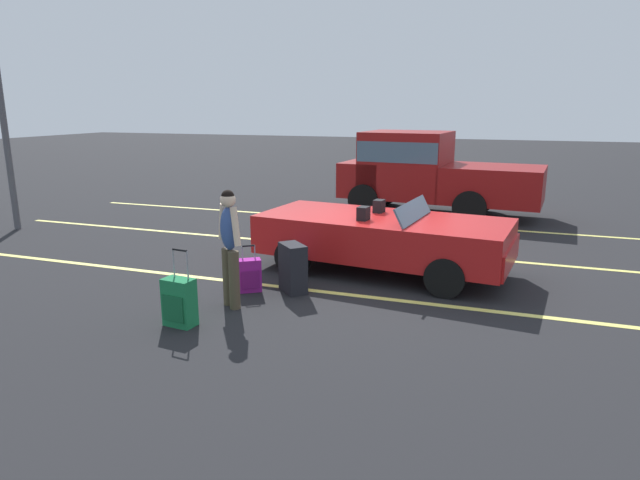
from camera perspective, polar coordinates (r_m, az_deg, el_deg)
The scene contains 10 objects.
ground_plane at distance 9.39m, azimuth 6.42°, elevation -3.25°, with size 80.00×80.00×0.00m, color black.
lot_line_near at distance 8.15m, azimuth 4.28°, elevation -5.87°, with size 18.00×0.12×0.01m, color #EAE066.
lot_line_mid at distance 10.67m, azimuth 8.07°, elevation -1.21°, with size 18.00×0.12×0.01m, color #EAE066.
lot_line_far at distance 13.26m, azimuth 10.39°, elevation 1.65°, with size 18.00×0.12×0.01m, color #EAE066.
convertible_car at distance 9.17m, azimuth 7.75°, elevation 0.11°, with size 4.31×2.22×1.24m.
suitcase_large_black at distance 8.23m, azimuth -2.82°, elevation -2.95°, with size 0.54×0.54×0.74m.
suitcase_medium_bright at distance 7.22m, azimuth -14.47°, elevation -6.30°, with size 0.42×0.30×1.00m.
suitcase_small_carryon at distance 8.34m, azimuth -7.34°, elevation -3.67°, with size 0.39×0.35×0.71m.
traveler_person at distance 7.56m, azimuth -9.41°, elevation -0.22°, with size 0.54×0.43×1.65m.
parked_pickup_truck_near at distance 14.51m, azimuth 10.81°, elevation 7.10°, with size 5.16×2.42×2.10m.
Camera 1 is at (1.96, -8.76, 2.74)m, focal length 30.68 mm.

